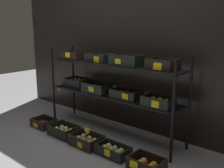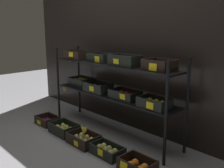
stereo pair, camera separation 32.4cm
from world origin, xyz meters
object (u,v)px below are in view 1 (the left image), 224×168
crate_ground_plum (44,124)px  banana_bunch_loose (87,131)px  crate_ground_pear (64,131)px  crate_ground_right_pear (113,151)px  crate_ground_center_pear (86,141)px  crate_ground_orange (147,165)px  display_rack (110,79)px

crate_ground_plum → banana_bunch_loose: banana_bunch_loose is taller
crate_ground_pear → crate_ground_right_pear: size_ratio=1.00×
crate_ground_right_pear → banana_bunch_loose: (-0.37, -0.02, 0.13)m
crate_ground_pear → crate_ground_center_pear: crate_ground_pear is taller
crate_ground_orange → crate_ground_center_pear: bearing=-178.9°
crate_ground_right_pear → crate_ground_orange: crate_ground_orange is taller
crate_ground_plum → crate_ground_center_pear: crate_ground_center_pear is taller
crate_ground_plum → crate_ground_orange: (1.67, -0.01, 0.01)m
crate_ground_plum → crate_ground_pear: size_ratio=0.85×
crate_ground_center_pear → crate_ground_right_pear: (0.39, 0.01, -0.00)m
crate_ground_pear → banana_bunch_loose: 0.45m
display_rack → crate_ground_orange: bearing=-28.2°
display_rack → banana_bunch_loose: 0.71m
crate_ground_pear → crate_ground_orange: (1.23, 0.01, -0.01)m
crate_ground_plum → banana_bunch_loose: 0.88m
display_rack → banana_bunch_loose: size_ratio=16.89×
crate_ground_pear → crate_ground_orange: crate_ground_pear is taller
crate_ground_plum → crate_ground_right_pear: same height
crate_ground_center_pear → crate_ground_orange: bearing=1.1°
crate_ground_orange → banana_bunch_loose: size_ratio=2.81×
crate_ground_plum → crate_ground_right_pear: (1.24, -0.01, 0.01)m
crate_ground_pear → crate_ground_plum: bearing=178.4°
display_rack → banana_bunch_loose: display_rack is taller
display_rack → crate_ground_plum: (-0.82, -0.45, -0.67)m
crate_ground_plum → crate_ground_center_pear: bearing=-1.5°
crate_ground_orange → banana_bunch_loose: banana_bunch_loose is taller
crate_ground_pear → crate_ground_center_pear: 0.42m
crate_ground_pear → crate_ground_center_pear: size_ratio=0.99×
crate_ground_pear → crate_ground_orange: bearing=0.2°
crate_ground_plum → banana_bunch_loose: size_ratio=2.65×
crate_ground_right_pear → crate_ground_orange: size_ratio=1.11×
crate_ground_center_pear → crate_ground_right_pear: 0.39m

